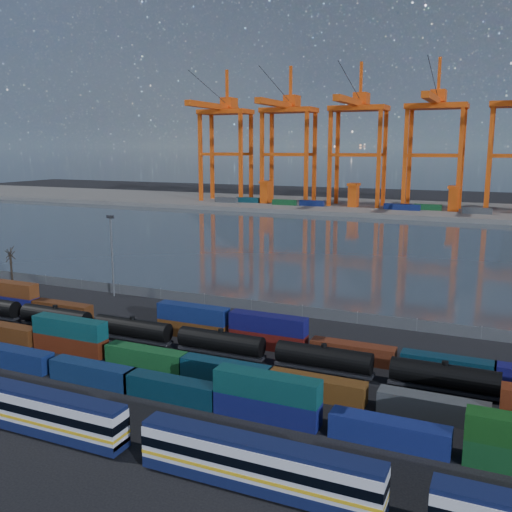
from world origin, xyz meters
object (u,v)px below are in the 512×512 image
at_px(bare_tree, 11,264).
at_px(passenger_train, 258,465).
at_px(tanker_string, 270,350).
at_px(gantry_cranes, 396,119).

bearing_deg(bare_tree, passenger_train, -31.19).
bearing_deg(passenger_train, tanker_string, 110.39).
xyz_separation_m(bare_tree, gantry_cranes, (51.02, 176.66, 38.01)).
relative_size(passenger_train, gantry_cranes, 0.37).
distance_m(passenger_train, bare_tree, 96.30).
distance_m(tanker_string, gantry_cranes, 203.66).
relative_size(bare_tree, gantry_cranes, 0.04).
xyz_separation_m(tanker_string, bare_tree, (-71.99, 21.92, 2.05)).
relative_size(passenger_train, tanker_string, 0.61).
bearing_deg(gantry_cranes, bare_tree, -106.11).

